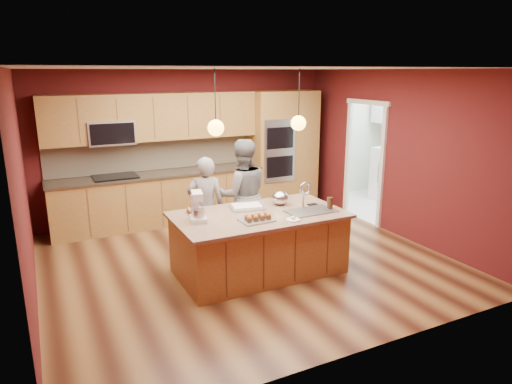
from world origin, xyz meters
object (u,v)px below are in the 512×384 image
person_left (206,207)px  mixing_bowl (280,198)px  person_right (242,195)px  stand_mixer (198,208)px  island (260,242)px

person_left → mixing_bowl: size_ratio=6.15×
person_right → mixing_bowl: bearing=126.2°
person_right → stand_mixer: 1.30m
person_right → stand_mixer: person_right is taller
island → stand_mixer: bearing=175.3°
island → stand_mixer: size_ratio=5.97×
mixing_bowl → stand_mixer: bearing=-172.3°
person_left → mixing_bowl: (0.88, -0.64, 0.18)m
island → stand_mixer: island is taller
person_right → mixing_bowl: 0.71m
stand_mixer → mixing_bowl: stand_mixer is taller
stand_mixer → island: bearing=8.7°
person_left → person_right: size_ratio=0.87×
person_right → stand_mixer: (-0.99, -0.82, 0.14)m
person_left → mixing_bowl: bearing=163.8°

